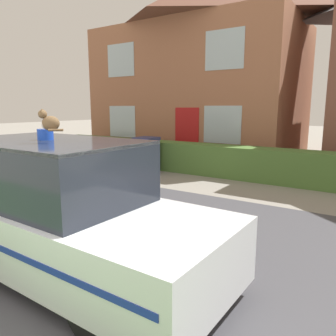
# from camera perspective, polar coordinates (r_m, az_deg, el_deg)

# --- Properties ---
(road_strip) EXTENTS (28.00, 5.58, 0.01)m
(road_strip) POSITION_cam_1_polar(r_m,az_deg,el_deg) (5.36, 0.63, -12.61)
(road_strip) COLOR #424247
(road_strip) RESTS_ON ground
(garden_hedge) EXTENTS (15.53, 0.81, 0.95)m
(garden_hedge) POSITION_cam_1_polar(r_m,az_deg,el_deg) (10.02, 13.48, 0.84)
(garden_hedge) COLOR #4C7233
(garden_hedge) RESTS_ON ground
(police_car) EXTENTS (4.59, 1.77, 1.83)m
(police_car) POSITION_cam_1_polar(r_m,az_deg,el_deg) (4.50, -18.70, -6.76)
(police_car) COLOR black
(police_car) RESTS_ON road_strip
(cat) EXTENTS (0.29, 0.23, 0.25)m
(cat) POSITION_cam_1_polar(r_m,az_deg,el_deg) (4.03, -20.01, 7.55)
(cat) COLOR brown
(cat) RESTS_ON police_car
(house_left) EXTENTS (8.75, 5.46, 7.46)m
(house_left) POSITION_cam_1_polar(r_m,az_deg,el_deg) (15.04, 5.64, 16.94)
(house_left) COLOR #A86B4C
(house_left) RESTS_ON ground
(wheelie_bin) EXTENTS (0.67, 0.73, 1.16)m
(wheelie_bin) POSITION_cam_1_polar(r_m,az_deg,el_deg) (10.67, -3.76, 2.29)
(wheelie_bin) COLOR #474C8C
(wheelie_bin) RESTS_ON ground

